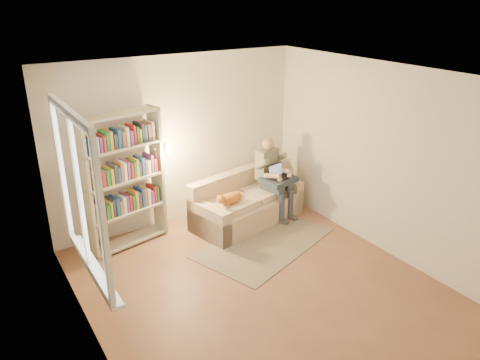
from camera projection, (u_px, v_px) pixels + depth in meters
floor at (260, 287)px, 5.84m from camera, size 4.50×4.50×0.00m
ceiling at (264, 77)px, 4.87m from camera, size 4.00×4.50×0.02m
wall_left at (86, 237)px, 4.37m from camera, size 0.02×4.50×2.60m
wall_right at (383, 160)px, 6.34m from camera, size 0.02×4.50×2.60m
wall_back at (178, 141)px, 7.12m from camera, size 4.00×0.02×2.60m
wall_front at (428, 290)px, 3.59m from camera, size 4.00×0.02×2.60m
window at (85, 220)px, 4.53m from camera, size 0.12×1.52×1.69m
sofa at (246, 205)px, 7.42m from camera, size 1.93×1.17×0.77m
person at (273, 173)px, 7.45m from camera, size 0.46×0.62×1.30m
cat at (231, 197)px, 6.95m from camera, size 0.55×0.28×0.21m
blanket at (276, 181)px, 7.36m from camera, size 0.59×0.52×0.08m
laptop at (275, 175)px, 7.34m from camera, size 0.36×0.30×0.29m
bookshelf at (123, 175)px, 6.44m from camera, size 1.34×0.53×1.96m
rug at (264, 243)px, 6.84m from camera, size 2.29×1.78×0.01m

